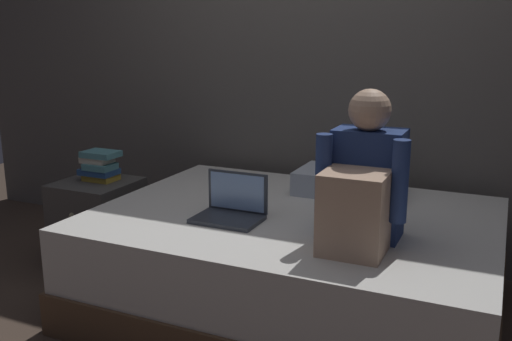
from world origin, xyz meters
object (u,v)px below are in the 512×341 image
bed (294,262)px  laptop (231,208)px  nightstand (99,224)px  pillow (348,182)px  book_stack (100,166)px  person_sitting (363,186)px

bed → laptop: (-0.25, -0.22, 0.32)m
nightstand → pillow: (1.45, 0.41, 0.33)m
nightstand → bed: bearing=-1.9°
pillow → laptop: bearing=-120.6°
laptop → book_stack: bearing=164.4°
bed → laptop: size_ratio=6.25×
person_sitting → laptop: size_ratio=2.05×
bed → pillow: bearing=71.6°
laptop → book_stack: 1.08m
nightstand → laptop: 1.13m
book_stack → person_sitting: bearing=-11.4°
nightstand → book_stack: size_ratio=2.34×
laptop → pillow: size_ratio=0.57×
pillow → bed: bearing=-108.4°
nightstand → pillow: 1.54m
person_sitting → laptop: (-0.65, 0.05, -0.20)m
person_sitting → book_stack: 1.73m
person_sitting → pillow: bearing=109.6°
pillow → nightstand: bearing=-164.4°
nightstand → laptop: bearing=-14.0°
laptop → pillow: laptop is taller
laptop → pillow: bearing=59.4°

